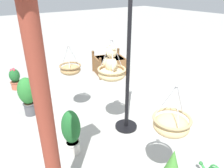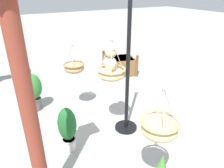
{
  "view_description": "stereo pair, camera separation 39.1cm",
  "coord_description": "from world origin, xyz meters",
  "views": [
    {
      "loc": [
        -2.9,
        2.09,
        2.62
      ],
      "look_at": [
        -0.03,
        0.02,
        0.95
      ],
      "focal_mm": 33.68,
      "sensor_mm": 36.0,
      "label": 1
    },
    {
      "loc": [
        -3.11,
        1.76,
        2.62
      ],
      "look_at": [
        -0.03,
        0.02,
        0.95
      ],
      "focal_mm": 33.68,
      "sensor_mm": 36.0,
      "label": 2
    }
  ],
  "objects": [
    {
      "name": "potted_plant_fern_front",
      "position": [
        1.39,
        1.24,
        0.51
      ],
      "size": [
        0.38,
        0.38,
        0.89
      ],
      "color": "#4C4C51",
      "rests_on": "ground"
    },
    {
      "name": "hanging_basket_with_teddy",
      "position": [
        -0.07,
        0.06,
        1.19
      ],
      "size": [
        0.51,
        0.51,
        0.75
      ],
      "color": "tan"
    },
    {
      "name": "wooden_planter_box",
      "position": [
        2.34,
        -1.59,
        0.29
      ],
      "size": [
        1.04,
        1.14,
        0.71
      ],
      "color": "brown",
      "rests_on": "ground"
    },
    {
      "name": "potted_plant_small_succulent",
      "position": [
        -0.24,
        1.0,
        0.45
      ],
      "size": [
        0.31,
        0.31,
        0.83
      ],
      "color": "beige",
      "rests_on": "ground"
    },
    {
      "name": "hanging_basket_right_low",
      "position": [
        0.91,
        0.42,
        1.05
      ],
      "size": [
        0.45,
        0.45,
        0.62
      ],
      "color": "#A37F51"
    },
    {
      "name": "potted_plant_flowering_red",
      "position": [
        2.93,
        1.18,
        0.29
      ],
      "size": [
        0.3,
        0.3,
        0.6
      ],
      "color": "#AD563D",
      "rests_on": "ground"
    },
    {
      "name": "hanging_basket_left_high",
      "position": [
        -1.61,
        0.26,
        1.08
      ],
      "size": [
        0.47,
        0.47,
        0.66
      ],
      "color": "tan"
    },
    {
      "name": "display_pole_central",
      "position": [
        -0.22,
        -0.19,
        0.8
      ],
      "size": [
        0.44,
        0.44,
        2.55
      ],
      "color": "black",
      "rests_on": "ground"
    },
    {
      "name": "greenhouse_pillar_left",
      "position": [
        -1.09,
        1.61,
        1.31
      ],
      "size": [
        0.32,
        0.32,
        2.71
      ],
      "color": "brown",
      "rests_on": "ground"
    },
    {
      "name": "teddy_bear",
      "position": [
        -0.07,
        0.09,
        1.41
      ],
      "size": [
        0.34,
        0.3,
        0.5
      ],
      "color": "#D1B789"
    },
    {
      "name": "ground_plane",
      "position": [
        0.0,
        0.0,
        0.0
      ],
      "size": [
        40.0,
        40.0,
        0.0
      ],
      "primitive_type": "plane",
      "color": "#9E9E99"
    }
  ]
}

